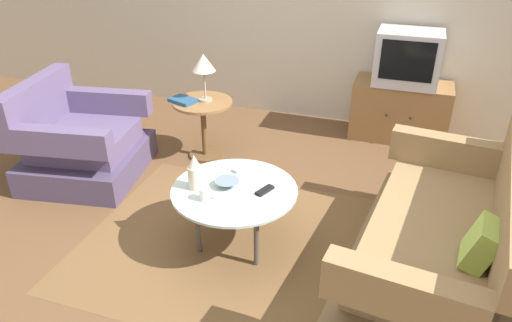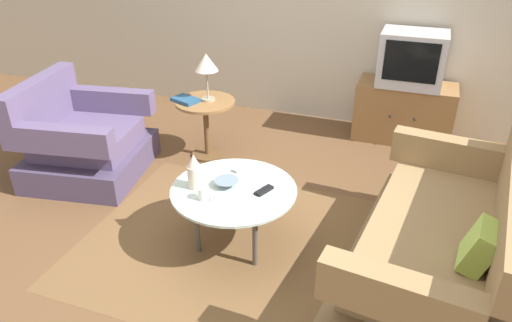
# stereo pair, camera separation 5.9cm
# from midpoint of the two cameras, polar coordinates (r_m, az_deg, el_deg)

# --- Properties ---
(ground_plane) EXTENTS (16.00, 16.00, 0.00)m
(ground_plane) POSITION_cam_midpoint_polar(r_m,az_deg,el_deg) (3.48, -4.39, -9.34)
(ground_plane) COLOR brown
(area_rug) EXTENTS (2.11, 1.76, 0.00)m
(area_rug) POSITION_cam_midpoint_polar(r_m,az_deg,el_deg) (3.44, -2.01, -9.76)
(area_rug) COLOR brown
(area_rug) RESTS_ON ground
(armchair) EXTENTS (1.05, 1.12, 0.84)m
(armchair) POSITION_cam_midpoint_polar(r_m,az_deg,el_deg) (4.41, -19.55, 2.12)
(armchair) COLOR #4B3E5C
(armchair) RESTS_ON ground
(couch) EXTENTS (1.09, 1.84, 0.89)m
(couch) POSITION_cam_midpoint_polar(r_m,az_deg,el_deg) (3.16, 21.76, -9.55)
(couch) COLOR brown
(couch) RESTS_ON ground
(coffee_table) EXTENTS (0.84, 0.84, 0.46)m
(coffee_table) POSITION_cam_midpoint_polar(r_m,az_deg,el_deg) (3.20, -2.13, -3.88)
(coffee_table) COLOR #B2C6C1
(coffee_table) RESTS_ON ground
(side_table) EXTENTS (0.54, 0.54, 0.56)m
(side_table) POSITION_cam_midpoint_polar(r_m,az_deg,el_deg) (4.41, -5.63, 5.32)
(side_table) COLOR olive
(side_table) RESTS_ON ground
(tv_stand) EXTENTS (0.93, 0.46, 0.58)m
(tv_stand) POSITION_cam_midpoint_polar(r_m,az_deg,el_deg) (5.00, 17.50, 5.59)
(tv_stand) COLOR olive
(tv_stand) RESTS_ON ground
(television) EXTENTS (0.59, 0.44, 0.51)m
(television) POSITION_cam_midpoint_polar(r_m,az_deg,el_deg) (4.81, 18.44, 11.49)
(television) COLOR #B7B7BC
(television) RESTS_ON tv_stand
(table_lamp) EXTENTS (0.21, 0.21, 0.43)m
(table_lamp) POSITION_cam_midpoint_polar(r_m,az_deg,el_deg) (4.26, -5.54, 11.42)
(table_lamp) COLOR #9E937A
(table_lamp) RESTS_ON side_table
(vase) EXTENTS (0.09, 0.09, 0.25)m
(vase) POSITION_cam_midpoint_polar(r_m,az_deg,el_deg) (3.16, -6.84, -1.29)
(vase) COLOR beige
(vase) RESTS_ON coffee_table
(mug) EXTENTS (0.12, 0.07, 0.08)m
(mug) POSITION_cam_midpoint_polar(r_m,az_deg,el_deg) (3.06, -5.61, -3.90)
(mug) COLOR white
(mug) RESTS_ON coffee_table
(bowl) EXTENTS (0.17, 0.17, 0.05)m
(bowl) POSITION_cam_midpoint_polar(r_m,az_deg,el_deg) (3.20, -2.99, -2.64)
(bowl) COLOR slate
(bowl) RESTS_ON coffee_table
(tv_remote_dark) EXTENTS (0.10, 0.15, 0.02)m
(tv_remote_dark) POSITION_cam_midpoint_polar(r_m,az_deg,el_deg) (3.14, 1.50, -3.52)
(tv_remote_dark) COLOR black
(tv_remote_dark) RESTS_ON coffee_table
(tv_remote_silver) EXTENTS (0.09, 0.17, 0.02)m
(tv_remote_silver) POSITION_cam_midpoint_polar(r_m,az_deg,el_deg) (3.41, -1.25, -0.72)
(tv_remote_silver) COLOR #B2B2B7
(tv_remote_silver) RESTS_ON coffee_table
(book) EXTENTS (0.27, 0.23, 0.03)m
(book) POSITION_cam_midpoint_polar(r_m,az_deg,el_deg) (4.35, -8.01, 7.23)
(book) COLOR navy
(book) RESTS_ON side_table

